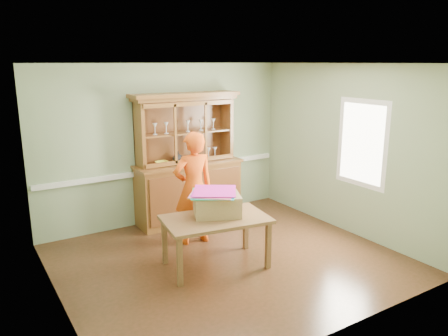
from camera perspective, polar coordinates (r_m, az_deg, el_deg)
floor at (r=6.29m, az=0.62°, el=-11.92°), size 4.50×4.50×0.00m
ceiling at (r=5.67m, az=0.70°, el=13.52°), size 4.50×4.50×0.00m
wall_back at (r=7.55m, az=-7.57°, el=3.15°), size 4.50×0.00×4.50m
wall_left at (r=5.03m, az=-21.51°, el=-3.08°), size 0.00×4.00×4.00m
wall_right at (r=7.27m, az=15.78°, el=2.33°), size 0.00×4.00×4.00m
wall_front at (r=4.35m, az=15.09°, el=-5.14°), size 4.50×0.00×4.50m
chair_rail at (r=7.63m, az=-7.39°, el=-0.20°), size 4.41×0.05×0.08m
framed_map at (r=5.27m, az=-22.11°, el=-0.14°), size 0.03×0.60×0.46m
window_panel at (r=7.03m, az=17.54°, el=3.09°), size 0.03×0.96×1.36m
china_hutch at (r=7.57m, az=-4.75°, el=-1.17°), size 1.89×0.62×2.22m
dining_table at (r=5.89m, az=-1.09°, el=-7.25°), size 1.50×1.03×0.69m
cardboard_box at (r=5.94m, az=-0.93°, el=-4.79°), size 0.76×0.69×0.29m
kite_stack at (r=5.88m, az=-1.42°, el=-3.24°), size 0.79×0.79×0.05m
person at (r=6.59m, az=-4.01°, el=-2.66°), size 0.66×0.47×1.73m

